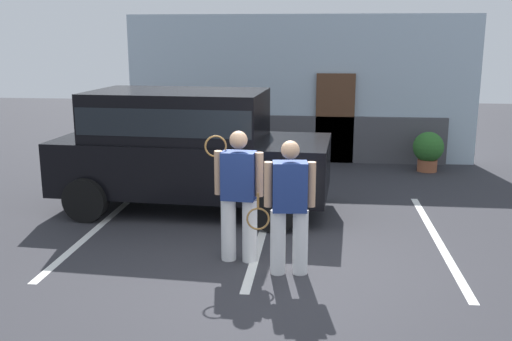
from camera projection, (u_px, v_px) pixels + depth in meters
ground_plane at (278, 272)px, 7.46m from camera, size 40.00×40.00×0.00m
parking_stripe_0 at (99, 227)px, 9.22m from camera, size 0.12×4.40×0.01m
parking_stripe_1 at (263, 233)px, 8.95m from camera, size 0.12×4.40×0.01m
parking_stripe_2 at (437, 239)px, 8.67m from camera, size 0.12×4.40×0.01m
house_frontage at (300, 93)px, 13.85m from camera, size 8.21×0.40×3.44m
parked_suv at (187, 144)px, 9.95m from camera, size 4.70×2.37×2.05m
tennis_player_man at (239, 194)px, 7.66m from camera, size 0.78×0.31×1.76m
tennis_player_woman at (289, 206)px, 7.24m from camera, size 0.90×0.31×1.71m
potted_plant_by_porch at (428, 150)px, 12.92m from camera, size 0.67×0.67×0.89m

